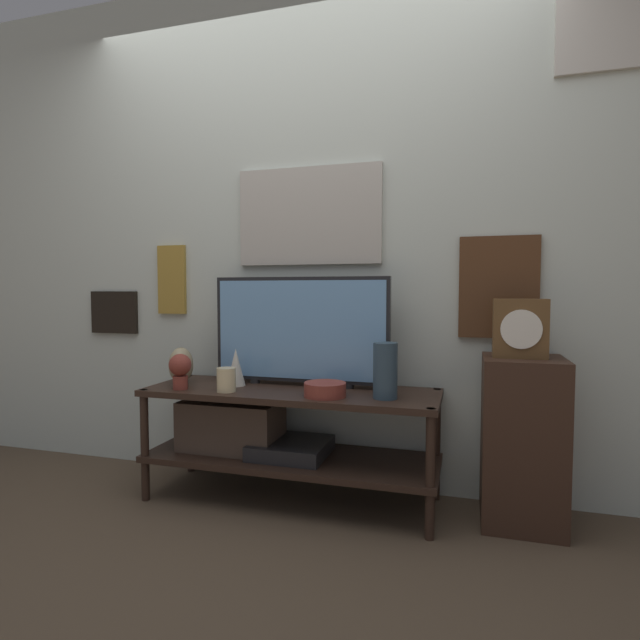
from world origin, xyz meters
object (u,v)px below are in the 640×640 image
object	(u,v)px
vase_wide_bowl	(325,389)
vase_urn_stoneware	(181,365)
television	(300,330)
mantel_clock	(520,328)
candle_jar	(226,380)
vase_tall_ceramic	(385,371)
vase_slim_bronze	(236,367)
decorative_bust	(180,369)

from	to	relation	value
vase_wide_bowl	vase_urn_stoneware	bearing A→B (deg)	172.33
television	vase_urn_stoneware	world-z (taller)	television
vase_wide_bowl	mantel_clock	bearing A→B (deg)	10.47
candle_jar	mantel_clock	xyz separation A→B (m)	(1.31, 0.18, 0.26)
vase_tall_ceramic	mantel_clock	world-z (taller)	mantel_clock
vase_slim_bronze	vase_urn_stoneware	bearing A→B (deg)	-177.86
decorative_bust	candle_jar	bearing A→B (deg)	1.93
vase_urn_stoneware	candle_jar	size ratio (longest dim) A/B	1.63
decorative_bust	television	bearing A→B (deg)	25.29
vase_wide_bowl	candle_jar	bearing A→B (deg)	-176.33
vase_slim_bronze	mantel_clock	world-z (taller)	mantel_clock
vase_tall_ceramic	vase_slim_bronze	distance (m)	0.78
vase_urn_stoneware	television	bearing A→B (deg)	9.44
vase_urn_stoneware	vase_wide_bowl	bearing A→B (deg)	-7.67
vase_tall_ceramic	decorative_bust	distance (m)	0.99
vase_urn_stoneware	vase_tall_ceramic	distance (m)	1.08
television	decorative_bust	size ratio (longest dim) A/B	5.25
decorative_bust	vase_wide_bowl	bearing A→B (deg)	3.09
television	vase_slim_bronze	size ratio (longest dim) A/B	4.84
vase_urn_stoneware	mantel_clock	size ratio (longest dim) A/B	0.72
television	vase_slim_bronze	distance (m)	0.38
vase_tall_ceramic	decorative_bust	xyz separation A→B (m)	(-0.99, -0.07, -0.02)
vase_wide_bowl	decorative_bust	world-z (taller)	decorative_bust
vase_urn_stoneware	vase_wide_bowl	distance (m)	0.82
vase_urn_stoneware	vase_tall_ceramic	bearing A→B (deg)	-4.03
decorative_bust	vase_slim_bronze	bearing A→B (deg)	36.05
television	vase_slim_bronze	world-z (taller)	television
vase_tall_ceramic	vase_wide_bowl	xyz separation A→B (m)	(-0.27, -0.03, -0.09)
vase_urn_stoneware	vase_slim_bronze	world-z (taller)	vase_slim_bronze
decorative_bust	mantel_clock	xyz separation A→B (m)	(1.55, 0.19, 0.22)
vase_tall_ceramic	vase_slim_bronze	xyz separation A→B (m)	(-0.77, 0.09, -0.03)
vase_slim_bronze	vase_wide_bowl	distance (m)	0.52
vase_tall_ceramic	candle_jar	xyz separation A→B (m)	(-0.75, -0.06, -0.07)
television	mantel_clock	world-z (taller)	television
candle_jar	vase_slim_bronze	bearing A→B (deg)	99.00
vase_urn_stoneware	vase_slim_bronze	bearing A→B (deg)	2.14
television	vase_wide_bowl	distance (m)	0.38
television	mantel_clock	size ratio (longest dim) A/B	3.55
vase_urn_stoneware	vase_wide_bowl	world-z (taller)	vase_urn_stoneware
vase_urn_stoneware	decorative_bust	bearing A→B (deg)	-59.20
candle_jar	decorative_bust	bearing A→B (deg)	-178.07
vase_slim_bronze	vase_tall_ceramic	bearing A→B (deg)	-6.48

